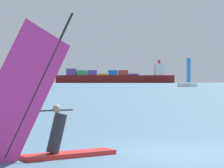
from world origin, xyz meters
TOP-DOWN VIEW (x-y plane):
  - ground_plane at (0.00, 0.00)m, footprint 4000.00×4000.00m
  - windsurfer at (-3.29, -1.45)m, footprint 3.52×2.48m
  - cargo_ship at (-2.17, 755.46)m, footprint 183.91×35.04m
  - small_sailboat at (25.72, 171.43)m, footprint 6.81×9.00m

SIDE VIEW (x-z plane):
  - ground_plane at x=0.00m, z-range 0.00..0.00m
  - windsurfer at x=-3.29m, z-range -1.03..2.86m
  - small_sailboat at x=25.72m, z-range -5.15..7.18m
  - cargo_ship at x=-2.17m, z-range -8.87..27.16m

